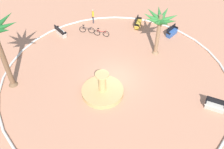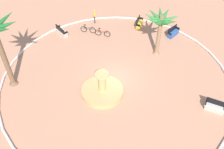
# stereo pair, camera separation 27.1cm
# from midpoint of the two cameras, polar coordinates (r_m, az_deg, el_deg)

# --- Properties ---
(ground_plane) EXTENTS (80.00, 80.00, 0.00)m
(ground_plane) POSITION_cam_midpoint_polar(r_m,az_deg,el_deg) (23.09, 0.51, -0.87)
(ground_plane) COLOR tan
(plaza_curb) EXTENTS (20.33, 20.33, 0.20)m
(plaza_curb) POSITION_cam_midpoint_polar(r_m,az_deg,el_deg) (23.02, 0.51, -0.70)
(plaza_curb) COLOR silver
(plaza_curb) RESTS_ON ground
(fountain) EXTENTS (3.54, 3.54, 2.25)m
(fountain) POSITION_cam_midpoint_polar(r_m,az_deg,el_deg) (21.67, -2.46, -3.57)
(fountain) COLOR tan
(fountain) RESTS_ON ground
(palm_tree_by_curb) EXTENTS (3.29, 3.32, 4.53)m
(palm_tree_by_curb) POSITION_cam_midpoint_polar(r_m,az_deg,el_deg) (24.03, 10.14, 11.38)
(palm_tree_by_curb) COLOR #8E6B4C
(palm_tree_by_curb) RESTS_ON ground
(bench_east) EXTENTS (1.26, 1.63, 1.00)m
(bench_east) POSITION_cam_midpoint_polar(r_m,az_deg,el_deg) (28.71, 12.80, 9.08)
(bench_east) COLOR #335BA8
(bench_east) RESTS_ON ground
(bench_west) EXTENTS (0.66, 1.64, 1.00)m
(bench_west) POSITION_cam_midpoint_polar(r_m,az_deg,el_deg) (29.55, 5.46, 11.15)
(bench_west) COLOR gold
(bench_west) RESTS_ON ground
(bench_north) EXTENTS (1.57, 1.37, 1.00)m
(bench_north) POSITION_cam_midpoint_polar(r_m,az_deg,el_deg) (28.57, -11.55, 9.12)
(bench_north) COLOR beige
(bench_north) RESTS_ON ground
(bench_southeast) EXTENTS (1.67, 0.84, 1.00)m
(bench_southeast) POSITION_cam_midpoint_polar(r_m,az_deg,el_deg) (22.04, 21.48, -6.50)
(bench_southeast) COLOR beige
(bench_southeast) RESTS_ON ground
(bicycle_red_frame) EXTENTS (1.72, 0.44, 0.94)m
(bicycle_red_frame) POSITION_cam_midpoint_polar(r_m,az_deg,el_deg) (28.49, -5.85, 9.82)
(bicycle_red_frame) COLOR black
(bicycle_red_frame) RESTS_ON ground
(bicycle_by_lamppost) EXTENTS (1.72, 0.44, 0.94)m
(bicycle_by_lamppost) POSITION_cam_midpoint_polar(r_m,az_deg,el_deg) (27.86, -2.62, 9.13)
(bicycle_by_lamppost) COLOR black
(bicycle_by_lamppost) RESTS_ON ground
(person_cyclist_helmet) EXTENTS (0.30, 0.51, 1.71)m
(person_cyclist_helmet) POSITION_cam_midpoint_polar(r_m,az_deg,el_deg) (29.79, -4.49, 12.89)
(person_cyclist_helmet) COLOR #33333D
(person_cyclist_helmet) RESTS_ON ground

